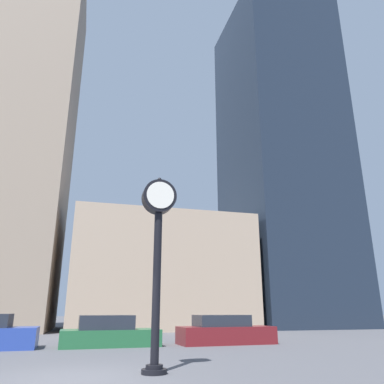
% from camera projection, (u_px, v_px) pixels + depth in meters
% --- Properties ---
extents(ground_plane, '(200.00, 200.00, 0.00)m').
position_uv_depth(ground_plane, '(75.00, 379.00, 8.78)').
color(ground_plane, '#515156').
extents(building_tall_tower, '(10.77, 12.00, 34.48)m').
position_uv_depth(building_tall_tower, '(9.00, 130.00, 34.05)').
color(building_tall_tower, gray).
rests_on(building_tall_tower, ground_plane).
extents(building_storefront_row, '(14.82, 12.00, 9.32)m').
position_uv_depth(building_storefront_row, '(157.00, 274.00, 33.84)').
color(building_storefront_row, tan).
rests_on(building_storefront_row, ground_plane).
extents(building_glass_modern, '(10.51, 12.00, 35.62)m').
position_uv_depth(building_glass_modern, '(280.00, 156.00, 41.23)').
color(building_glass_modern, '#1E2838').
rests_on(building_glass_modern, ground_plane).
extents(street_clock, '(0.96, 0.66, 5.28)m').
position_uv_depth(street_clock, '(158.00, 237.00, 10.51)').
color(street_clock, black).
rests_on(street_clock, ground_plane).
extents(car_green, '(4.39, 2.06, 1.33)m').
position_uv_depth(car_green, '(109.00, 333.00, 16.75)').
color(car_green, '#236038').
rests_on(car_green, ground_plane).
extents(car_maroon, '(4.63, 1.94, 1.32)m').
position_uv_depth(car_maroon, '(225.00, 332.00, 17.91)').
color(car_maroon, maroon).
rests_on(car_maroon, ground_plane).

